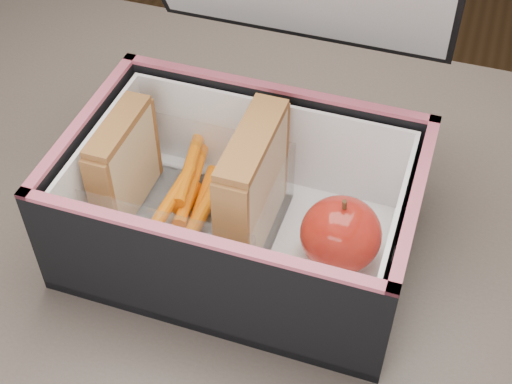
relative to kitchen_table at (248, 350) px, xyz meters
The scene contains 8 objects.
kitchen_table is the anchor object (origin of this frame).
lunch_bag 0.16m from the kitchen_table, 112.15° to the left, with size 0.29×0.29×0.27m.
plastic_tub 0.16m from the kitchen_table, 143.61° to the left, with size 0.16×0.12×0.07m, color white, non-canonical shape.
sandwich_left 0.21m from the kitchen_table, 157.96° to the left, with size 0.02×0.09×0.10m.
sandwich_right 0.17m from the kitchen_table, 103.68° to the left, with size 0.03×0.10×0.12m.
carrot_sticks 0.16m from the kitchen_table, 139.82° to the left, with size 0.05×0.14×0.03m.
paper_napkin 0.14m from the kitchen_table, 35.31° to the left, with size 0.07×0.08×0.01m, color white.
red_apple 0.16m from the kitchen_table, 33.67° to the left, with size 0.08×0.08×0.07m.
Camera 1 is at (0.12, -0.34, 1.25)m, focal length 50.00 mm.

